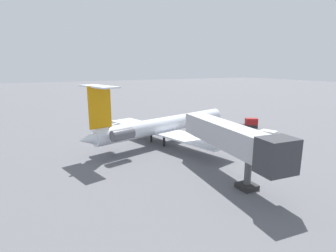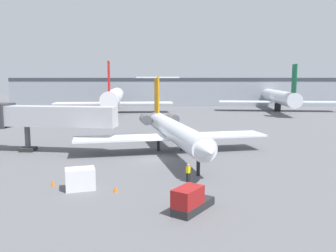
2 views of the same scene
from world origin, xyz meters
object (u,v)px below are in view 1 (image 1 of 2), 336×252
at_px(traffic_cone_near, 278,145).
at_px(traffic_cone_mid, 256,135).
at_px(regional_jet, 162,125).
at_px(ground_crew_marshaller, 220,127).
at_px(cargo_container_uld, 268,136).
at_px(baggage_tug_lead, 249,123).
at_px(jet_bridge, 234,139).

xyz_separation_m(traffic_cone_near, traffic_cone_mid, (5.92, -1.43, 0.00)).
bearing_deg(regional_jet, ground_crew_marshaller, -81.59).
bearing_deg(ground_crew_marshaller, regional_jet, 98.41).
xyz_separation_m(ground_crew_marshaller, cargo_container_uld, (-9.33, -2.66, 0.07)).
bearing_deg(baggage_tug_lead, cargo_container_uld, 152.46).
relative_size(jet_bridge, traffic_cone_mid, 31.00).
height_order(ground_crew_marshaller, traffic_cone_near, ground_crew_marshaller).
xyz_separation_m(regional_jet, jet_bridge, (-16.52, -0.68, 1.55)).
distance_m(jet_bridge, cargo_container_uld, 18.53).
relative_size(jet_bridge, ground_crew_marshaller, 10.09).
height_order(ground_crew_marshaller, traffic_cone_mid, ground_crew_marshaller).
bearing_deg(cargo_container_uld, jet_bridge, 120.49).
bearing_deg(regional_jet, baggage_tug_lead, -84.41).
distance_m(baggage_tug_lead, cargo_container_uld, 10.59).
height_order(jet_bridge, traffic_cone_mid, jet_bridge).
height_order(traffic_cone_near, traffic_cone_mid, same).
xyz_separation_m(baggage_tug_lead, traffic_cone_near, (-12.14, 5.75, -0.56)).
bearing_deg(baggage_tug_lead, jet_bridge, 132.16).
relative_size(cargo_container_uld, traffic_cone_mid, 5.26).
xyz_separation_m(jet_bridge, ground_crew_marshaller, (18.54, -12.98, -3.77)).
height_order(baggage_tug_lead, traffic_cone_near, baggage_tug_lead).
bearing_deg(cargo_container_uld, traffic_cone_mid, -10.38).
bearing_deg(ground_crew_marshaller, baggage_tug_lead, -89.57).
relative_size(jet_bridge, baggage_tug_lead, 4.12).
distance_m(ground_crew_marshaller, traffic_cone_mid, 6.99).
xyz_separation_m(jet_bridge, traffic_cone_mid, (12.38, -16.22, -4.36)).
distance_m(jet_bridge, baggage_tug_lead, 27.97).
bearing_deg(traffic_cone_near, jet_bridge, 113.60).
distance_m(regional_jet, traffic_cone_near, 18.66).
height_order(jet_bridge, baggage_tug_lead, jet_bridge).
relative_size(jet_bridge, traffic_cone_near, 31.00).
height_order(regional_jet, traffic_cone_near, regional_jet).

